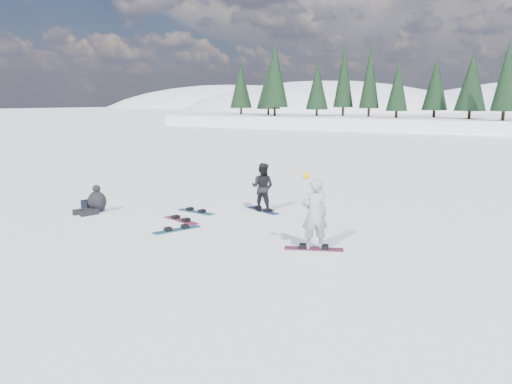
% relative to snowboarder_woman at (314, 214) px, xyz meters
% --- Properties ---
extents(ground, '(420.00, 420.00, 0.00)m').
position_rel_snowboarder_woman_xyz_m(ground, '(-1.06, 0.33, -0.94)').
color(ground, white).
rests_on(ground, ground).
extents(alpine_backdrop, '(412.50, 227.00, 53.20)m').
position_rel_snowboarder_woman_xyz_m(alpine_backdrop, '(-12.79, 189.50, -14.91)').
color(alpine_backdrop, white).
rests_on(alpine_backdrop, ground).
extents(snowboarder_woman, '(0.81, 0.76, 2.01)m').
position_rel_snowboarder_woman_xyz_m(snowboarder_woman, '(0.00, 0.00, 0.00)').
color(snowboarder_woman, '#A8A7AD').
rests_on(snowboarder_woman, ground).
extents(snowboarder_man, '(0.89, 0.73, 1.67)m').
position_rel_snowboarder_woman_xyz_m(snowboarder_man, '(-3.36, 3.27, -0.10)').
color(snowboarder_man, black).
rests_on(snowboarder_man, ground).
extents(seated_rider, '(0.84, 1.22, 0.94)m').
position_rel_snowboarder_woman_xyz_m(seated_rider, '(-8.17, 0.23, -0.58)').
color(seated_rider, black).
rests_on(seated_rider, ground).
extents(gear_bag, '(0.50, 0.39, 0.30)m').
position_rel_snowboarder_woman_xyz_m(gear_bag, '(-8.87, 0.49, -0.79)').
color(gear_bag, black).
rests_on(gear_bag, ground).
extents(snowboard_woman, '(1.49, 0.84, 0.03)m').
position_rel_snowboarder_woman_xyz_m(snowboard_woman, '(0.00, 0.00, -0.92)').
color(snowboard_woman, maroon).
rests_on(snowboard_woman, ground).
extents(snowboard_man, '(1.49, 0.83, 0.03)m').
position_rel_snowboarder_woman_xyz_m(snowboard_man, '(-3.36, 3.27, -0.92)').
color(snowboard_man, navy).
rests_on(snowboard_man, ground).
extents(snowboard_loose_c, '(1.52, 0.43, 0.03)m').
position_rel_snowboarder_woman_xyz_m(snowboard_loose_c, '(-5.22, 1.94, -0.92)').
color(snowboard_loose_c, '#166B79').
rests_on(snowboard_loose_c, ground).
extents(snowboard_loose_b, '(1.52, 0.66, 0.03)m').
position_rel_snowboarder_woman_xyz_m(snowboard_loose_b, '(-4.90, 0.72, -0.92)').
color(snowboard_loose_b, '#A02343').
rests_on(snowboard_loose_b, ground).
extents(snowboard_loose_a, '(0.81, 1.50, 0.03)m').
position_rel_snowboarder_woman_xyz_m(snowboard_loose_a, '(-4.26, -0.27, -0.92)').
color(snowboard_loose_a, '#176983').
rests_on(snowboard_loose_a, ground).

